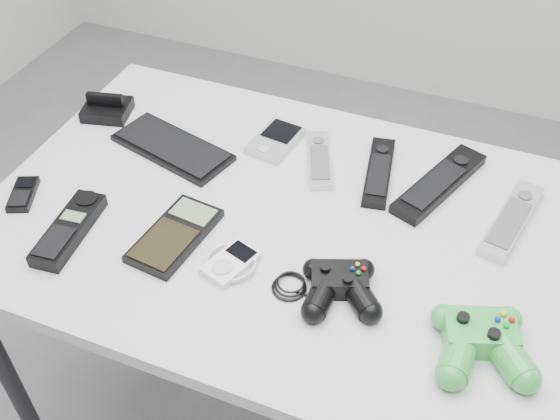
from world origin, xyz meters
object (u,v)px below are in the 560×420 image
at_px(calculator, 175,235).
at_px(desk, 293,246).
at_px(controller_black, 340,285).
at_px(cordless_handset, 69,229).
at_px(remote_black_b, 440,182).
at_px(remote_black_a, 379,171).
at_px(pda, 275,140).
at_px(mp3_player, 231,262).
at_px(remote_silver_b, 512,219).
at_px(controller_green, 482,340).
at_px(pda_keyboard, 172,147).
at_px(remote_silver_a, 319,159).
at_px(mobile_phone, 23,194).

bearing_deg(calculator, desk, 40.47).
bearing_deg(calculator, controller_black, 4.45).
xyz_separation_m(cordless_handset, calculator, (0.18, 0.06, -0.01)).
bearing_deg(remote_black_b, remote_black_a, -154.96).
relative_size(calculator, controller_black, 0.83).
xyz_separation_m(pda, cordless_handset, (-0.24, -0.39, 0.00)).
relative_size(pda, mp3_player, 1.29).
relative_size(remote_silver_b, controller_green, 1.36).
xyz_separation_m(pda, remote_black_b, (0.35, -0.01, 0.00)).
xyz_separation_m(desk, pda, (-0.12, 0.20, 0.08)).
xyz_separation_m(pda_keyboard, controller_black, (0.44, -0.24, 0.01)).
relative_size(pda_keyboard, remote_black_a, 1.26).
height_order(remote_silver_a, controller_green, controller_green).
bearing_deg(remote_black_a, remote_silver_a, 173.75).
height_order(remote_silver_a, calculator, same).
xyz_separation_m(remote_black_a, controller_green, (0.25, -0.34, 0.02)).
height_order(cordless_handset, controller_black, controller_black).
height_order(pda_keyboard, controller_green, controller_green).
bearing_deg(desk, mobile_phone, -165.34).
relative_size(mobile_phone, cordless_handset, 0.51).
bearing_deg(pda, remote_black_a, 3.05).
bearing_deg(controller_black, remote_black_a, 72.51).
distance_m(pda_keyboard, mobile_phone, 0.30).
bearing_deg(desk, cordless_handset, -153.03).
bearing_deg(calculator, remote_silver_a, 67.09).
distance_m(pda_keyboard, controller_black, 0.50).
xyz_separation_m(remote_silver_a, mobile_phone, (-0.49, -0.31, -0.00)).
xyz_separation_m(mobile_phone, controller_black, (0.64, -0.00, 0.01)).
relative_size(desk, calculator, 6.21).
xyz_separation_m(remote_silver_b, controller_green, (-0.01, -0.30, 0.01)).
xyz_separation_m(pda, remote_black_a, (0.23, -0.02, 0.00)).
bearing_deg(mp3_player, calculator, -172.41).
height_order(remote_black_a, controller_black, controller_black).
bearing_deg(cordless_handset, remote_black_b, 26.81).
bearing_deg(cordless_handset, remote_silver_b, 18.12).
xyz_separation_m(remote_silver_a, calculator, (-0.17, -0.30, -0.00)).
bearing_deg(mp3_player, pda_keyboard, 153.30).
distance_m(remote_silver_b, controller_green, 0.30).
xyz_separation_m(remote_black_a, remote_silver_b, (0.26, -0.04, 0.00)).
xyz_separation_m(desk, controller_green, (0.36, -0.16, 0.09)).
distance_m(remote_silver_a, controller_black, 0.34).
height_order(pda, controller_black, controller_black).
bearing_deg(desk, remote_silver_a, 94.00).
xyz_separation_m(pda_keyboard, remote_black_a, (0.42, 0.08, 0.00)).
height_order(desk, calculator, calculator).
relative_size(remote_silver_b, cordless_handset, 1.20).
bearing_deg(cordless_handset, pda, 52.12).
bearing_deg(controller_black, controller_green, -27.84).
relative_size(pda, remote_black_a, 0.61).
xyz_separation_m(remote_black_b, mp3_player, (-0.29, -0.34, -0.00)).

